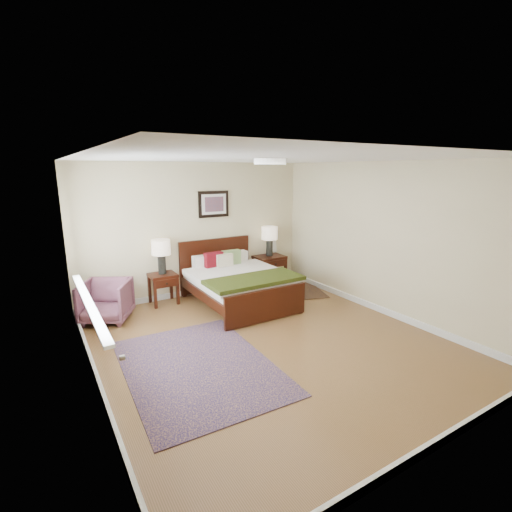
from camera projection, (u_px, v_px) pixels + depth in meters
name	position (u px, v px, depth m)	size (l,w,h in m)	color
floor	(269.00, 341.00, 5.22)	(5.00, 5.00, 0.00)	brown
back_wall	(197.00, 230.00, 7.02)	(4.50, 0.04, 2.50)	beige
front_wall	(447.00, 317.00, 2.86)	(4.50, 0.04, 2.50)	beige
left_wall	(86.00, 280.00, 3.80)	(0.04, 5.00, 2.50)	beige
right_wall	(384.00, 239.00, 6.08)	(0.04, 5.00, 2.50)	beige
ceiling	(270.00, 158.00, 4.65)	(4.50, 5.00, 0.02)	white
window	(82.00, 255.00, 4.38)	(0.11, 2.72, 1.32)	silver
door	(129.00, 374.00, 2.39)	(0.06, 1.00, 2.18)	silver
ceil_fixture	(270.00, 161.00, 4.66)	(0.44, 0.44, 0.08)	white
bed	(237.00, 278.00, 6.58)	(1.60, 1.92, 1.03)	#341007
wall_art	(214.00, 204.00, 7.06)	(0.62, 0.05, 0.50)	black
nightstand_left	(163.00, 281.00, 6.60)	(0.46, 0.42, 0.55)	#341007
nightstand_right	(270.00, 267.00, 7.77)	(0.61, 0.46, 0.61)	#341007
lamp_left	(161.00, 251.00, 6.49)	(0.33, 0.33, 0.61)	black
lamp_right	(270.00, 236.00, 7.63)	(0.33, 0.33, 0.61)	black
armchair	(106.00, 301.00, 5.87)	(0.70, 0.72, 0.66)	brown
rug_persian	(198.00, 366.00, 4.55)	(1.67, 2.36, 0.01)	#0C0C3D
rug_navy	(299.00, 289.00, 7.47)	(0.80, 1.20, 0.01)	black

